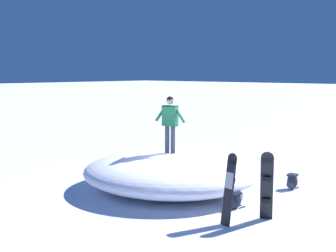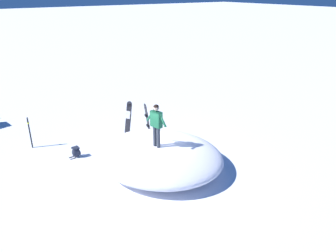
{
  "view_description": "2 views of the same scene",
  "coord_description": "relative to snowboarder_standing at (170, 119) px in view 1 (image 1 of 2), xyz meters",
  "views": [
    {
      "loc": [
        -8.89,
        -7.48,
        3.53
      ],
      "look_at": [
        0.52,
        0.86,
        1.89
      ],
      "focal_mm": 43.96,
      "sensor_mm": 36.0,
      "label": 1
    },
    {
      "loc": [
        6.58,
        10.27,
        6.82
      ],
      "look_at": [
        0.04,
        0.91,
        1.92
      ],
      "focal_mm": 34.61,
      "sensor_mm": 36.0,
      "label": 2
    }
  ],
  "objects": [
    {
      "name": "ground",
      "position": [
        -0.44,
        -0.71,
        -2.12
      ],
      "size": [
        240.0,
        240.0,
        0.0
      ],
      "primitive_type": "plane",
      "color": "white"
    },
    {
      "name": "snow_mound",
      "position": [
        -0.2,
        -0.14,
        -1.58
      ],
      "size": [
        6.4,
        6.72,
        1.07
      ],
      "primitive_type": "ellipsoid",
      "rotation": [
        0.0,
        0.0,
        1.99
      ],
      "color": "white",
      "rests_on": "ground"
    },
    {
      "name": "snowboarder_standing",
      "position": [
        0.0,
        0.0,
        0.0
      ],
      "size": [
        0.31,
        1.03,
        1.74
      ],
      "color": "#333842",
      "rests_on": "snow_mound"
    },
    {
      "name": "snowboard_primary_upright",
      "position": [
        -0.73,
        -3.68,
        -1.23
      ],
      "size": [
        0.48,
        0.44,
        1.73
      ],
      "color": "black",
      "rests_on": "ground"
    },
    {
      "name": "snowboard_secondary_upright",
      "position": [
        -1.47,
        -3.12,
        -1.25
      ],
      "size": [
        0.29,
        0.3,
        1.69
      ],
      "color": "black",
      "rests_on": "ground"
    },
    {
      "name": "backpack_near",
      "position": [
        -0.42,
        -2.64,
        -1.89
      ],
      "size": [
        0.53,
        0.29,
        0.45
      ],
      "color": "#1E2333",
      "rests_on": "ground"
    },
    {
      "name": "backpack_far",
      "position": [
        2.28,
        -2.95,
        -1.88
      ],
      "size": [
        0.51,
        0.33,
        0.48
      ],
      "color": "#1E2333",
      "rests_on": "ground"
    }
  ]
}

